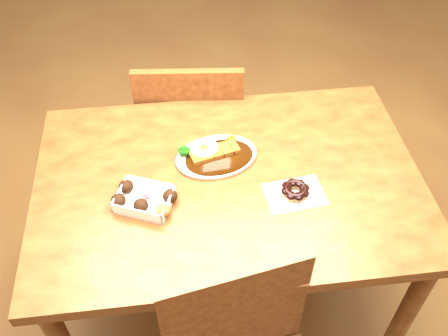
{
  "coord_description": "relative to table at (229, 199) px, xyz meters",
  "views": [
    {
      "loc": [
        -0.14,
        -1.04,
        1.89
      ],
      "look_at": [
        -0.02,
        -0.01,
        0.81
      ],
      "focal_mm": 40.0,
      "sensor_mm": 36.0,
      "label": 1
    }
  ],
  "objects": [
    {
      "name": "katsu_curry_plate",
      "position": [
        -0.03,
        0.09,
        0.11
      ],
      "size": [
        0.29,
        0.23,
        0.05
      ],
      "rotation": [
        0.0,
        0.0,
        0.2
      ],
      "color": "white",
      "rests_on": "table"
    },
    {
      "name": "table",
      "position": [
        0.0,
        0.0,
        0.0
      ],
      "size": [
        1.2,
        0.8,
        0.75
      ],
      "color": "#46200E",
      "rests_on": "ground"
    },
    {
      "name": "pon_de_ring",
      "position": [
        0.19,
        -0.09,
        0.12
      ],
      "size": [
        0.19,
        0.14,
        0.03
      ],
      "rotation": [
        0.0,
        0.0,
        0.11
      ],
      "color": "silver",
      "rests_on": "table"
    },
    {
      "name": "ground",
      "position": [
        0.0,
        0.0,
        -0.65
      ],
      "size": [
        6.0,
        6.0,
        0.0
      ],
      "primitive_type": "plane",
      "color": "brown",
      "rests_on": "ground"
    },
    {
      "name": "chair_far",
      "position": [
        -0.08,
        0.54,
        -0.17
      ],
      "size": [
        0.46,
        0.46,
        0.87
      ],
      "rotation": [
        0.0,
        0.0,
        3.04
      ],
      "color": "#46200E",
      "rests_on": "ground"
    },
    {
      "name": "donut_box",
      "position": [
        -0.26,
        -0.07,
        0.12
      ],
      "size": [
        0.19,
        0.17,
        0.04
      ],
      "rotation": [
        0.0,
        0.0,
        -0.4
      ],
      "color": "white",
      "rests_on": "table"
    }
  ]
}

